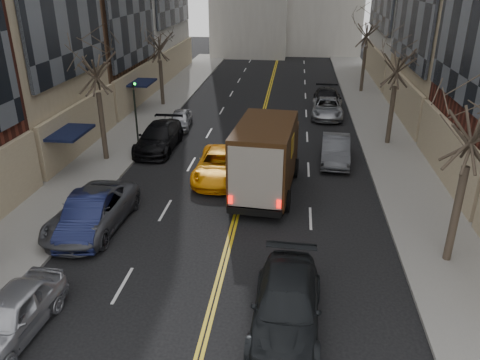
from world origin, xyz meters
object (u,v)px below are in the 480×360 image
object	(u,v)px
ups_truck	(266,157)
pedestrian	(233,195)
observer_sedan	(286,305)
taxi	(220,165)

from	to	relation	value
ups_truck	pedestrian	xyz separation A→B (m)	(-1.38, -2.50, -1.00)
ups_truck	pedestrian	size ratio (longest dim) A/B	3.80
pedestrian	observer_sedan	bearing A→B (deg)	-140.50
taxi	pedestrian	xyz separation A→B (m)	(1.29, -4.04, 0.19)
taxi	observer_sedan	bearing A→B (deg)	-71.20
taxi	pedestrian	bearing A→B (deg)	-72.59
observer_sedan	taxi	bearing A→B (deg)	111.25
observer_sedan	pedestrian	size ratio (longest dim) A/B	2.85
observer_sedan	ups_truck	bearing A→B (deg)	99.77
ups_truck	observer_sedan	distance (m)	10.19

